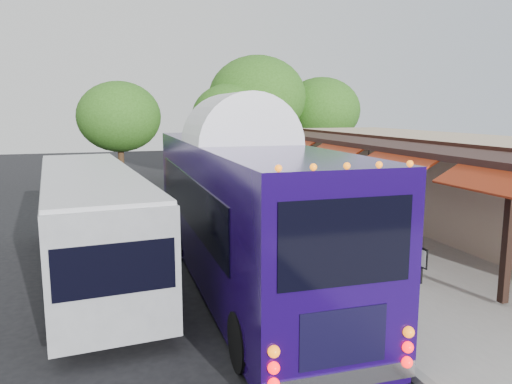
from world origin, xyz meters
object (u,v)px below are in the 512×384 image
object	(u,v)px
coach_bus	(240,202)
city_bus	(91,218)
sign_board	(422,259)
ped_b	(260,205)
ped_a	(320,243)
ped_c	(281,196)
ped_d	(275,190)

from	to	relation	value
coach_bus	city_bus	distance (m)	4.26
sign_board	city_bus	bearing A→B (deg)	155.84
coach_bus	ped_b	distance (m)	5.12
coach_bus	ped_a	size ratio (longest dim) A/B	6.97
ped_b	sign_board	distance (m)	7.16
ped_c	ped_d	distance (m)	1.08
ped_a	city_bus	bearing A→B (deg)	137.20
ped_b	sign_board	bearing A→B (deg)	89.32
ped_a	ped_c	distance (m)	8.48
ped_a	sign_board	world-z (taller)	ped_a
ped_a	coach_bus	bearing A→B (deg)	138.30
sign_board	ped_d	bearing A→B (deg)	92.24
sign_board	ped_b	bearing A→B (deg)	109.45
city_bus	ped_d	bearing A→B (deg)	35.79
ped_d	ped_a	bearing A→B (deg)	100.61
ped_a	ped_d	xyz separation A→B (m)	(2.04, 9.33, -0.09)
ped_c	ped_d	size ratio (longest dim) A/B	0.92
ped_a	ped_c	xyz separation A→B (m)	(1.91, 8.26, -0.16)
ped_a	ped_d	distance (m)	9.55
coach_bus	sign_board	bearing A→B (deg)	-26.41
city_bus	ped_c	bearing A→B (deg)	31.52
ped_d	coach_bus	bearing A→B (deg)	87.34
coach_bus	ped_b	size ratio (longest dim) A/B	6.52
coach_bus	sign_board	world-z (taller)	coach_bus
ped_d	sign_board	world-z (taller)	ped_d
coach_bus	ped_a	distance (m)	2.47
coach_bus	city_bus	xyz separation A→B (m)	(-3.90, 1.65, -0.53)
city_bus	ped_d	size ratio (longest dim) A/B	6.81
coach_bus	ped_d	xyz separation A→B (m)	(4.09, 8.53, -1.21)
ped_c	city_bus	bearing A→B (deg)	9.88
coach_bus	city_bus	bearing A→B (deg)	157.95
coach_bus	ped_a	xyz separation A→B (m)	(2.05, -0.80, -1.12)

